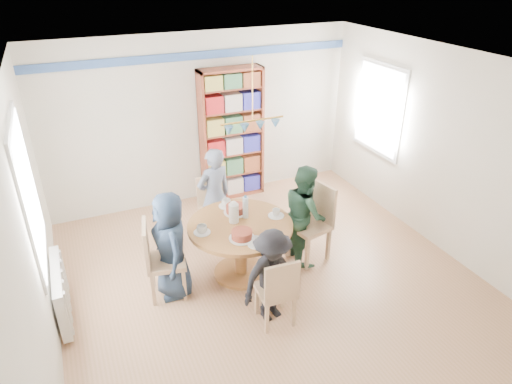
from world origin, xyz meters
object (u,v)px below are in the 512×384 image
person_right (305,214)px  dining_table (240,237)px  bookshelf (232,136)px  person_left (171,246)px  person_far (214,196)px  chair_left (158,257)px  chair_right (314,219)px  chair_near (278,290)px  radiator (61,292)px  chair_far (212,204)px  person_near (272,276)px

person_right → dining_table: bearing=102.9°
person_right → bookshelf: (-0.21, 2.10, 0.39)m
person_left → person_far: (0.85, 0.90, 0.03)m
chair_left → person_far: bearing=41.4°
person_left → person_right: bearing=90.2°
chair_right → chair_left: bearing=179.3°
dining_table → bookshelf: bookshelf is taller
chair_left → person_right: bearing=0.2°
person_right → person_far: (-0.94, 0.88, 0.03)m
chair_near → bookshelf: (0.68, 3.13, 0.57)m
radiator → dining_table: 2.14m
chair_right → chair_far: (-1.06, 1.07, -0.09)m
chair_near → person_far: 1.92m
dining_table → chair_near: bearing=-88.5°
chair_right → person_far: (-1.07, 0.91, 0.12)m
chair_near → bookshelf: bearing=77.7°
chair_left → chair_near: 1.47m
chair_left → person_right: size_ratio=0.74×
person_left → person_near: 1.25m
radiator → person_left: (1.26, -0.08, 0.32)m
dining_table → chair_far: size_ratio=1.45×
chair_near → bookshelf: size_ratio=0.41×
dining_table → person_far: 0.90m
bookshelf → dining_table: bearing=-108.5°
chair_left → person_left: 0.20m
chair_far → person_right: (0.93, -1.03, 0.18)m
radiator → bookshelf: bookshelf is taller
radiator → chair_near: 2.42m
chair_left → person_right: person_right is taller
dining_table → chair_far: chair_far is taller
chair_left → chair_right: chair_right is taller
person_far → bookshelf: bearing=-133.8°
chair_near → person_far: (-0.05, 1.90, 0.22)m
chair_left → radiator: bearing=176.6°
radiator → person_far: size_ratio=0.71×
bookshelf → person_far: bearing=-121.1°
chair_left → chair_far: (1.02, 1.04, -0.06)m
dining_table → chair_left: bearing=179.6°
radiator → chair_near: chair_near is taller
person_near → bookshelf: size_ratio=0.53×
chair_left → chair_right: size_ratio=0.94×
person_right → bookshelf: 2.14m
chair_near → chair_left: bearing=136.1°
dining_table → chair_left: chair_left is taller
chair_right → bookshelf: 2.21m
person_near → person_far: bearing=80.0°
person_left → person_right: (1.79, 0.02, 0.00)m
dining_table → person_right: 0.92m
chair_far → person_far: size_ratio=0.63×
dining_table → person_far: person_far is taller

